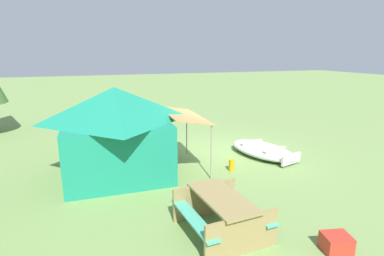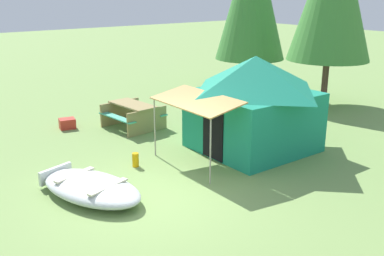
% 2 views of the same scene
% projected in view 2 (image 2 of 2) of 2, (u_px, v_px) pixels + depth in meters
% --- Properties ---
extents(ground_plane, '(80.00, 80.00, 0.00)m').
position_uv_depth(ground_plane, '(153.00, 194.00, 9.37)').
color(ground_plane, '#75954F').
extents(beached_rowboat, '(2.78, 1.91, 0.41)m').
position_uv_depth(beached_rowboat, '(91.00, 187.00, 9.21)').
color(beached_rowboat, silver).
rests_on(beached_rowboat, ground_plane).
extents(canvas_cabin_tent, '(2.94, 4.02, 2.50)m').
position_uv_depth(canvas_cabin_tent, '(254.00, 102.00, 11.71)').
color(canvas_cabin_tent, '#1A8768').
rests_on(canvas_cabin_tent, ground_plane).
extents(picnic_table, '(1.74, 1.56, 0.76)m').
position_uv_depth(picnic_table, '(133.00, 113.00, 13.78)').
color(picnic_table, '#937E4B').
rests_on(picnic_table, ground_plane).
extents(cooler_box, '(0.49, 0.54, 0.31)m').
position_uv_depth(cooler_box, '(67.00, 124.00, 13.79)').
color(cooler_box, red).
rests_on(cooler_box, ground_plane).
extents(fuel_can, '(0.20, 0.20, 0.34)m').
position_uv_depth(fuel_can, '(136.00, 160.00, 10.80)').
color(fuel_can, orange).
rests_on(fuel_can, ground_plane).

